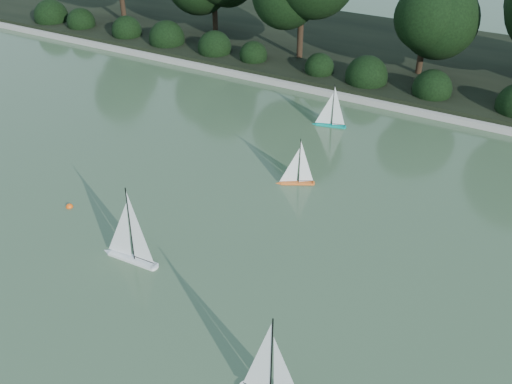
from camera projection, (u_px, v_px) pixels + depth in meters
ground at (192, 275)px, 10.58m from camera, size 80.00×80.00×0.00m
pond_coping at (362, 99)px, 17.14m from camera, size 40.00×0.35×0.18m
far_bank at (402, 57)px, 20.04m from camera, size 40.00×8.00×0.30m
shrub_hedge at (373, 78)px, 17.60m from camera, size 29.10×1.10×1.10m
sailboat_white_a at (127, 247)px, 10.83m from camera, size 1.28×0.25×1.75m
sailboat_orange at (294, 176)px, 13.17m from camera, size 0.87×0.54×1.27m
sailboat_teal at (328, 119)px, 15.71m from camera, size 0.98×0.37×1.34m
race_buoy at (70, 207)px, 12.46m from camera, size 0.15×0.15×0.15m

